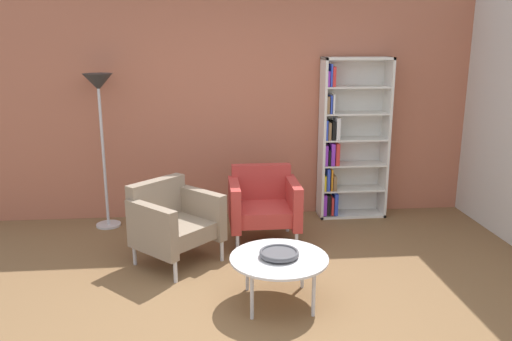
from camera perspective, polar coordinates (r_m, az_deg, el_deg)
ground_plane at (r=4.25m, az=-0.07°, el=-15.44°), size 8.32×8.32×0.00m
brick_back_panel at (r=6.17m, az=-2.17°, el=8.24°), size 6.40×0.12×2.90m
bookshelf_tall at (r=6.25m, az=9.98°, el=3.12°), size 0.80×0.30×1.90m
coffee_table_low at (r=4.24m, az=2.55°, el=-9.86°), size 0.80×0.80×0.40m
decorative_bowl at (r=4.22m, az=2.56°, el=-9.07°), size 0.32×0.32×0.05m
armchair_corner_red at (r=5.04m, az=-9.14°, el=-5.47°), size 0.95×0.95×0.78m
armchair_near_window at (r=5.49m, az=0.81°, el=-3.60°), size 0.72×0.66×0.78m
floor_lamp_torchiere at (r=5.94m, az=-16.86°, el=7.38°), size 0.32×0.32×1.74m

